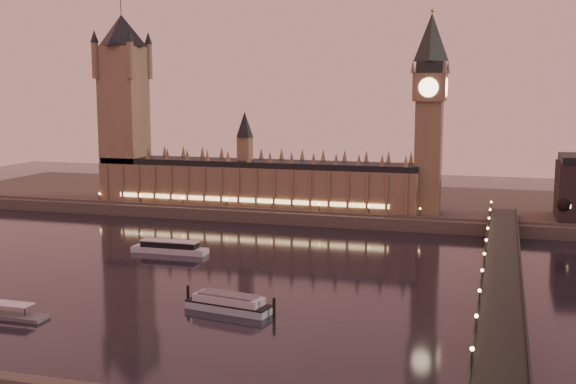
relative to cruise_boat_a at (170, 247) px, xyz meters
name	(u,v)px	position (x,y,z in m)	size (l,w,h in m)	color
ground	(250,274)	(45.64, -24.56, -2.38)	(700.00, 700.00, 0.00)	black
far_embankment	(393,205)	(75.64, 140.44, 0.62)	(560.00, 130.00, 6.00)	#423D35
palace_of_westminster	(255,177)	(5.51, 96.44, 19.33)	(180.00, 26.62, 52.00)	brown
victoria_tower	(124,97)	(-74.36, 96.44, 63.41)	(31.68, 31.68, 118.00)	brown
big_ben	(430,101)	(99.63, 96.43, 61.57)	(17.68, 17.68, 104.00)	brown
westminster_bridge	(500,278)	(137.25, -24.56, 3.14)	(13.20, 260.00, 15.30)	black
bare_tree_0	(562,207)	(164.33, 84.44, 12.20)	(5.66, 5.66, 11.51)	black
cruise_boat_a	(170,247)	(0.00, 0.00, 0.00)	(33.83, 7.72, 5.40)	silver
moored_barge	(229,303)	(54.48, -69.62, 0.17)	(32.48, 12.59, 6.03)	#9AB7C4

